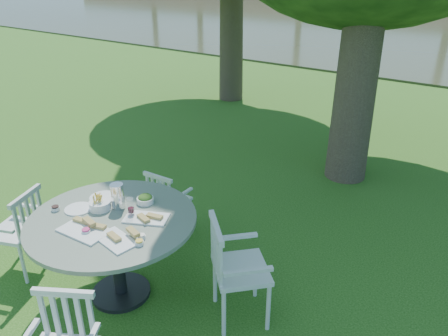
# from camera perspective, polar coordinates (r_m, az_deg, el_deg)

# --- Properties ---
(ground) EXTENTS (140.00, 140.00, 0.00)m
(ground) POSITION_cam_1_polar(r_m,az_deg,el_deg) (5.16, -1.31, -9.36)
(ground) COLOR #18410D
(ground) RESTS_ON ground
(table) EXTENTS (1.51, 1.51, 0.86)m
(table) POSITION_cam_1_polar(r_m,az_deg,el_deg) (4.12, -14.20, -8.13)
(table) COLOR black
(table) RESTS_ON ground
(chair_ne) EXTENTS (0.68, 0.68, 0.98)m
(chair_ne) POSITION_cam_1_polar(r_m,az_deg,el_deg) (3.84, 0.79, -12.45)
(chair_ne) COLOR silver
(chair_ne) RESTS_ON ground
(chair_nw) EXTENTS (0.42, 0.40, 0.80)m
(chair_nw) POSITION_cam_1_polar(r_m,az_deg,el_deg) (5.07, -7.74, -3.98)
(chair_nw) COLOR silver
(chair_nw) RESTS_ON ground
(chair_sw) EXTENTS (0.57, 0.59, 0.91)m
(chair_sw) POSITION_cam_1_polar(r_m,az_deg,el_deg) (4.85, -24.86, -6.90)
(chair_sw) COLOR silver
(chair_sw) RESTS_ON ground
(tableware) EXTENTS (1.10, 0.88, 0.24)m
(tableware) POSITION_cam_1_polar(r_m,az_deg,el_deg) (4.09, -14.39, -5.25)
(tableware) COLOR white
(tableware) RESTS_ON table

